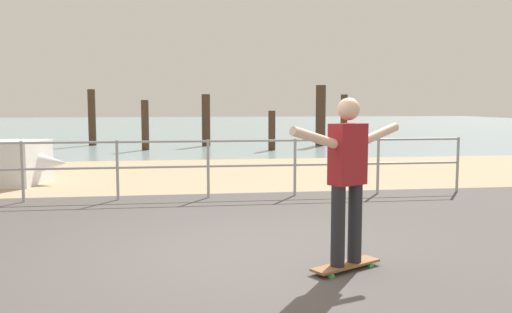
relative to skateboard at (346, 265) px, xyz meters
name	(u,v)px	position (x,y,z in m)	size (l,w,h in m)	color
ground_plane	(243,287)	(-1.07, -0.29, -0.07)	(24.00, 10.00, 0.04)	#514C49
beach_strip	(206,174)	(-1.07, 7.71, -0.07)	(24.00, 6.00, 0.04)	tan
sea_surface	(190,126)	(-1.07, 35.71, -0.07)	(72.00, 50.00, 0.04)	#849EA3
railing_fence	(163,160)	(-1.94, 4.31, 0.63)	(10.94, 0.05, 1.05)	#9EA0A5
skateboard	(346,265)	(0.00, 0.00, 0.00)	(0.80, 0.56, 0.08)	brown
skateboarder	(347,171)	(0.00, 0.00, 0.95)	(1.31, 0.78, 1.65)	#26262B
groyne_post_0	(92,118)	(-5.14, 16.75, 1.05)	(0.29, 0.29, 2.23)	#422D1E
groyne_post_1	(145,125)	(-2.92, 14.29, 0.83)	(0.26, 0.26, 1.79)	#422D1E
groyne_post_2	(206,120)	(-0.70, 15.88, 0.95)	(0.33, 0.33, 2.03)	#422D1E
groyne_post_3	(272,131)	(1.53, 13.62, 0.64)	(0.25, 0.25, 1.42)	#422D1E
groyne_post_4	(321,116)	(3.75, 15.36, 1.12)	(0.39, 0.39, 2.38)	#422D1E
groyne_post_5	(344,117)	(5.97, 19.51, 0.98)	(0.32, 0.32, 2.09)	#422D1E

